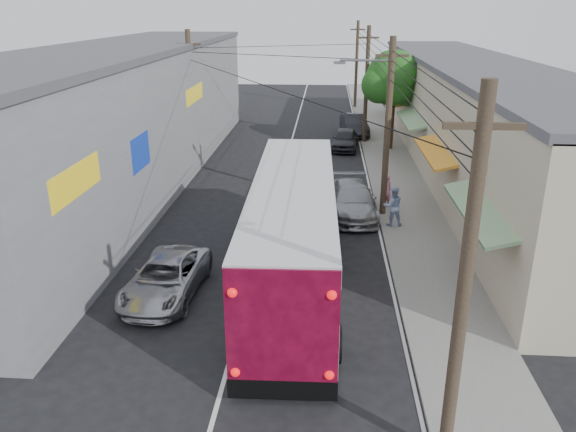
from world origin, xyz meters
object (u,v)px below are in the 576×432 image
coach_bus (293,232)px  pedestrian_near (386,191)px  jeepney (166,278)px  pedestrian_far (393,206)px  parked_car_mid (345,139)px  parked_car_far (354,125)px  parked_suv (353,200)px

coach_bus → pedestrian_near: 8.96m
jeepney → pedestrian_far: bearing=43.3°
coach_bus → parked_car_mid: bearing=82.2°
parked_car_far → pedestrian_near: (0.80, -16.69, 0.14)m
coach_bus → pedestrian_near: (3.94, 7.98, -1.02)m
coach_bus → jeepney: coach_bus is taller
parked_suv → pedestrian_near: pedestrian_near is taller
jeepney → parked_car_far: bearing=77.9°
pedestrian_near → parked_suv: bearing=7.4°
parked_car_mid → pedestrian_far: 14.60m
parked_suv → pedestrian_far: size_ratio=2.86×
pedestrian_far → parked_suv: bearing=-48.3°
parked_suv → parked_car_mid: 13.00m
jeepney → pedestrian_near: pedestrian_near is taller
parked_car_mid → parked_car_far: (0.80, 4.60, 0.08)m
coach_bus → pedestrian_near: size_ratio=8.17×
parked_suv → pedestrian_near: (1.60, 0.91, 0.19)m
pedestrian_near → parked_car_far: bearing=-109.4°
parked_car_mid → jeepney: bearing=-102.0°
parked_car_mid → pedestrian_near: 12.20m
coach_bus → parked_suv: coach_bus is taller
pedestrian_near → pedestrian_far: bearing=69.7°
parked_suv → pedestrian_near: 1.85m
pedestrian_far → pedestrian_near: bearing=-94.6°
coach_bus → pedestrian_far: coach_bus is taller
coach_bus → parked_car_far: (3.14, 24.67, -1.15)m
pedestrian_near → pedestrian_far: size_ratio=0.91×
parked_suv → parked_car_mid: bearing=86.8°
jeepney → parked_car_far: 26.89m
pedestrian_near → pedestrian_far: (0.08, -2.41, 0.08)m
parked_suv → jeepney: bearing=-131.5°
parked_suv → pedestrian_near: size_ratio=3.16×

